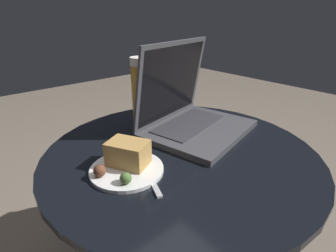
{
  "coord_description": "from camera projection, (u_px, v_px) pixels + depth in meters",
  "views": [
    {
      "loc": [
        -0.45,
        -0.46,
        0.9
      ],
      "look_at": [
        -0.02,
        0.03,
        0.62
      ],
      "focal_mm": 28.0,
      "sensor_mm": 36.0,
      "label": 1
    }
  ],
  "objects": [
    {
      "name": "table",
      "position": [
        180.0,
        189.0,
        0.78
      ],
      "size": [
        0.75,
        0.75,
        0.55
      ],
      "color": "black",
      "rests_on": "ground_plane"
    },
    {
      "name": "laptop",
      "position": [
        190.0,
        113.0,
        0.84
      ],
      "size": [
        0.38,
        0.33,
        0.28
      ],
      "color": "#47474C",
      "rests_on": "table"
    },
    {
      "name": "beer_glass",
      "position": [
        141.0,
        94.0,
        0.82
      ],
      "size": [
        0.06,
        0.06,
        0.23
      ],
      "color": "gold",
      "rests_on": "table"
    },
    {
      "name": "snack_plate",
      "position": [
        127.0,
        161.0,
        0.63
      ],
      "size": [
        0.18,
        0.18,
        0.07
      ],
      "color": "white",
      "rests_on": "table"
    },
    {
      "name": "fork",
      "position": [
        146.0,
        169.0,
        0.64
      ],
      "size": [
        0.09,
        0.19,
        0.0
      ],
      "color": "#B2B2B7",
      "rests_on": "table"
    }
  ]
}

